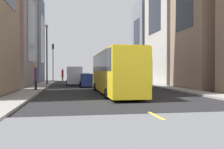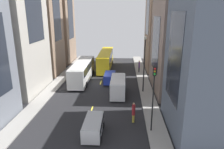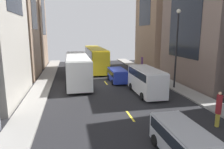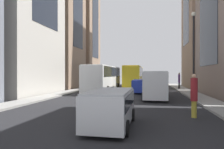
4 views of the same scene
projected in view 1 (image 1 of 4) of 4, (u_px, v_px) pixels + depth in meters
name	position (u px, v px, depth m)	size (l,w,h in m)	color
ground_plane	(100.00, 87.00, 31.76)	(40.79, 40.79, 0.00)	black
sidewalk_west	(156.00, 86.00, 32.96)	(2.03, 44.00, 0.15)	gray
sidewalk_east	(40.00, 87.00, 30.56)	(2.03, 44.00, 0.15)	gray
lane_stripe_0	(88.00, 81.00, 52.48)	(0.16, 2.00, 0.01)	yellow
lane_stripe_1	(93.00, 83.00, 42.12)	(0.16, 2.00, 0.01)	yellow
lane_stripe_2	(100.00, 87.00, 31.76)	(0.16, 2.00, 0.01)	yellow
lane_stripe_3	(115.00, 94.00, 21.40)	(0.16, 2.00, 0.01)	yellow
lane_stripe_4	(156.00, 116.00, 11.04)	(0.16, 2.00, 0.01)	yellow
building_west_0	(160.00, 42.00, 48.11)	(9.15, 7.39, 15.02)	slate
building_east_0	(17.00, 39.00, 43.80)	(8.65, 9.27, 15.11)	#4C5666
city_bus_white	(128.00, 71.00, 31.31)	(2.81, 11.55, 3.35)	silver
streetcar_yellow	(114.00, 69.00, 21.85)	(2.70, 13.35, 3.59)	yellow
delivery_van_white	(74.00, 74.00, 36.57)	(2.25, 5.77, 2.58)	white
car_silver_0	(85.00, 77.00, 47.24)	(1.89, 4.01, 1.62)	#B7BABF
car_blue_1	(88.00, 79.00, 31.29)	(2.01, 4.18, 1.63)	#2338AD
pedestrian_crossing_near	(36.00, 76.00, 24.17)	(0.30, 0.30, 2.38)	black
pedestrian_waiting_curb	(63.00, 75.00, 44.00)	(0.36, 0.36, 2.34)	gold
traffic_light_near_corner	(53.00, 56.00, 45.42)	(0.32, 0.44, 6.69)	black
streetlamp_near	(47.00, 48.00, 34.64)	(0.44, 0.44, 8.23)	black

